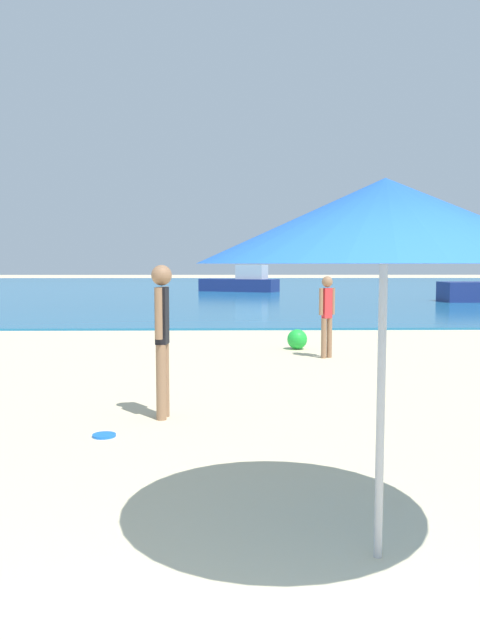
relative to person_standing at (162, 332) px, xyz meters
The scene contains 7 objects.
water 39.44m from the person_standing, 88.08° to the left, with size 160.00×60.00×0.06m, color #1E6B9E.
person_standing is the anchor object (origin of this frame).
frisbee 1.35m from the person_standing, 124.83° to the right, with size 0.24×0.24×0.03m, color blue.
person_distant 5.23m from the person_standing, 60.05° to the left, with size 0.32×0.21×1.54m.
boat_far 31.67m from the person_standing, 87.06° to the left, with size 5.08×3.46×1.66m.
beach_ball 6.19m from the person_standing, 69.07° to the left, with size 0.42×0.42×0.42m, color green.
beach_umbrella 3.93m from the person_standing, 64.24° to the right, with size 2.18×2.18×2.26m.
Camera 1 is at (-0.57, -1.71, 1.77)m, focal length 34.71 mm.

